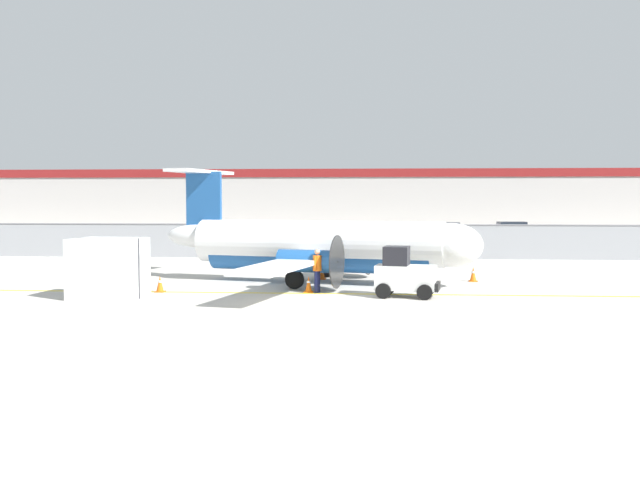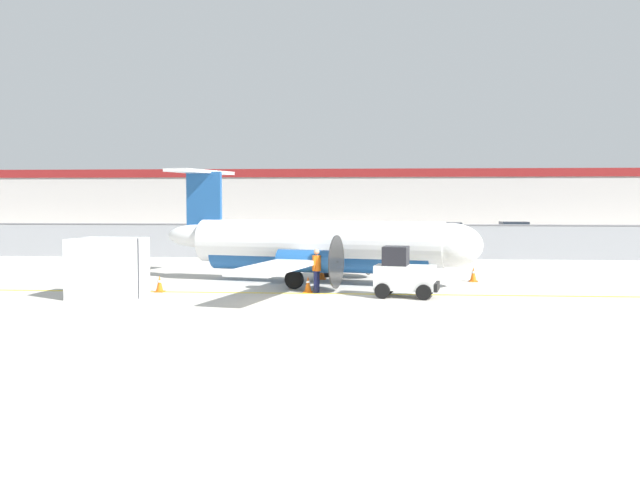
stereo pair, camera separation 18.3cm
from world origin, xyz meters
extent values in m
plane|color=#BCB7AD|center=(0.00, 0.00, 0.00)|extent=(140.00, 140.00, 0.00)
cube|color=yellow|center=(0.00, 2.00, 0.00)|extent=(84.00, 0.20, 0.01)
cube|color=gray|center=(0.00, 18.00, 1.00)|extent=(98.00, 0.04, 2.00)
cylinder|color=slate|center=(0.00, 18.00, 2.05)|extent=(98.00, 0.10, 0.10)
cube|color=#38383A|center=(0.00, 29.50, 0.06)|extent=(98.00, 17.00, 0.12)
cube|color=#BCB7B2|center=(0.00, 48.00, 3.25)|extent=(91.00, 8.00, 6.50)
cube|color=maroon|center=(0.00, 44.00, 6.10)|extent=(91.00, 0.20, 0.80)
cylinder|color=white|center=(-0.10, 5.43, 1.75)|extent=(11.02, 4.35, 1.90)
ellipsoid|color=white|center=(5.46, 4.11, 1.75)|extent=(2.86, 2.33, 1.80)
ellipsoid|color=white|center=(-5.67, 6.74, 1.95)|extent=(3.23, 1.72, 1.05)
cylinder|color=#1E5193|center=(-0.10, 5.43, 1.23)|extent=(9.84, 3.68, 1.48)
cube|color=white|center=(-0.01, 5.40, 1.18)|extent=(5.23, 15.94, 0.18)
cylinder|color=#1E5193|center=(0.78, 7.89, 1.18)|extent=(2.35, 1.38, 0.90)
cone|color=black|center=(1.90, 7.62, 1.18)|extent=(0.54, 0.53, 0.44)
cylinder|color=#262626|center=(2.05, 7.59, 1.18)|extent=(0.52, 2.05, 2.10)
cylinder|color=#1E5193|center=(-0.41, 2.83, 1.18)|extent=(2.35, 1.38, 0.90)
cone|color=black|center=(0.71, 2.56, 1.18)|extent=(0.54, 0.53, 0.44)
cylinder|color=#262626|center=(0.86, 2.53, 1.18)|extent=(0.52, 2.05, 2.10)
cube|color=#1E5193|center=(-5.40, 6.67, 3.30)|extent=(1.70, 0.57, 3.10)
cube|color=white|center=(-5.53, 6.71, 4.85)|extent=(2.17, 4.92, 0.14)
cylinder|color=#59595B|center=(3.63, 4.55, 0.79)|extent=(0.17, 0.17, 0.97)
cylinder|color=black|center=(3.63, 4.55, 0.30)|extent=(0.63, 0.35, 0.60)
cylinder|color=#59595B|center=(0.11, 7.65, 0.83)|extent=(0.17, 0.17, 0.90)
cylinder|color=black|center=(0.11, 7.65, 0.38)|extent=(0.79, 0.39, 0.76)
cylinder|color=#59595B|center=(-0.90, 3.34, 0.83)|extent=(0.17, 0.17, 0.90)
cylinder|color=black|center=(-0.90, 3.34, 0.38)|extent=(0.79, 0.39, 0.76)
cube|color=silver|center=(3.47, 1.27, 0.73)|extent=(2.36, 1.46, 0.90)
cube|color=black|center=(3.12, 1.33, 1.53)|extent=(1.06, 1.14, 0.70)
cube|color=black|center=(4.60, 1.08, 0.43)|extent=(0.34, 1.11, 0.30)
cylinder|color=black|center=(4.31, 1.73, 0.28)|extent=(0.58, 0.27, 0.56)
cylinder|color=black|center=(4.11, 0.55, 0.28)|extent=(0.58, 0.27, 0.56)
cylinder|color=black|center=(2.83, 1.99, 0.28)|extent=(0.58, 0.27, 0.56)
cylinder|color=black|center=(2.63, 0.81, 0.28)|extent=(0.58, 0.27, 0.56)
cylinder|color=#191E4C|center=(0.07, 2.14, 0.42)|extent=(0.20, 0.20, 0.85)
cylinder|color=#191E4C|center=(0.13, 2.33, 0.42)|extent=(0.20, 0.20, 0.85)
cylinder|color=orange|center=(0.10, 2.24, 1.15)|extent=(0.42, 0.42, 0.60)
cylinder|color=orange|center=(0.04, 2.03, 1.18)|extent=(0.12, 0.12, 0.55)
cylinder|color=orange|center=(0.17, 2.45, 1.18)|extent=(0.12, 0.12, 0.55)
sphere|color=tan|center=(0.10, 2.24, 1.59)|extent=(0.22, 0.22, 0.22)
cube|color=silver|center=(-7.42, 0.20, 1.10)|extent=(2.62, 2.27, 2.20)
cube|color=#333338|center=(-7.42, 0.20, 1.10)|extent=(2.43, 0.37, 2.20)
cube|color=orange|center=(6.64, 6.43, 0.02)|extent=(0.36, 0.36, 0.04)
cone|color=orange|center=(6.64, 6.43, 0.34)|extent=(0.28, 0.28, 0.60)
cylinder|color=white|center=(6.64, 6.43, 0.42)|extent=(0.17, 0.17, 0.08)
cube|color=orange|center=(-0.05, 6.76, 0.02)|extent=(0.36, 0.36, 0.04)
cone|color=orange|center=(-0.05, 6.76, 0.34)|extent=(0.28, 0.28, 0.60)
cylinder|color=white|center=(-0.05, 6.76, 0.42)|extent=(0.17, 0.17, 0.08)
cube|color=orange|center=(-0.24, 2.28, 0.02)|extent=(0.36, 0.36, 0.04)
cone|color=orange|center=(-0.24, 2.28, 0.34)|extent=(0.28, 0.28, 0.60)
cylinder|color=white|center=(-0.24, 2.28, 0.42)|extent=(0.17, 0.17, 0.08)
cube|color=orange|center=(-6.03, 1.96, 0.02)|extent=(0.36, 0.36, 0.04)
cone|color=orange|center=(-6.03, 1.96, 0.34)|extent=(0.28, 0.28, 0.60)
cylinder|color=white|center=(-6.03, 1.96, 0.42)|extent=(0.17, 0.17, 0.08)
cube|color=slate|center=(-12.98, 24.17, 0.74)|extent=(4.30, 1.95, 0.80)
cube|color=#262D38|center=(-13.13, 24.16, 1.42)|extent=(2.29, 1.69, 0.56)
cylinder|color=black|center=(-11.64, 25.15, 0.42)|extent=(0.61, 0.24, 0.60)
cylinder|color=black|center=(-11.53, 23.35, 0.42)|extent=(0.61, 0.24, 0.60)
cylinder|color=black|center=(-14.44, 24.98, 0.42)|extent=(0.61, 0.24, 0.60)
cylinder|color=black|center=(-14.33, 23.18, 0.42)|extent=(0.61, 0.24, 0.60)
cube|color=#19662D|center=(-8.64, 32.38, 0.74)|extent=(4.31, 1.99, 0.80)
cube|color=#262D38|center=(-8.79, 32.39, 1.42)|extent=(2.31, 1.71, 0.56)
cylinder|color=black|center=(-7.18, 33.18, 0.42)|extent=(0.61, 0.24, 0.60)
cylinder|color=black|center=(-7.30, 31.38, 0.42)|extent=(0.61, 0.24, 0.60)
cylinder|color=black|center=(-9.97, 33.38, 0.42)|extent=(0.61, 0.24, 0.60)
cylinder|color=black|center=(-10.10, 31.58, 0.42)|extent=(0.61, 0.24, 0.60)
cube|color=black|center=(-1.66, 30.42, 0.74)|extent=(4.31, 1.99, 0.80)
cube|color=#262D38|center=(-1.80, 30.44, 1.42)|extent=(2.30, 1.71, 0.56)
cylinder|color=black|center=(-0.20, 31.23, 0.42)|extent=(0.61, 0.24, 0.60)
cylinder|color=black|center=(-0.32, 29.43, 0.42)|extent=(0.61, 0.24, 0.60)
cylinder|color=black|center=(-2.99, 31.42, 0.42)|extent=(0.61, 0.24, 0.60)
cylinder|color=black|center=(-3.11, 29.62, 0.42)|extent=(0.61, 0.24, 0.60)
cube|color=#B28C19|center=(3.13, 24.48, 0.74)|extent=(4.39, 2.23, 0.80)
cube|color=#262D38|center=(3.28, 24.50, 1.42)|extent=(2.39, 1.83, 0.56)
cylinder|color=black|center=(1.86, 23.40, 0.42)|extent=(0.62, 0.28, 0.60)
cylinder|color=black|center=(1.62, 25.19, 0.42)|extent=(0.62, 0.28, 0.60)
cylinder|color=black|center=(4.64, 23.77, 0.42)|extent=(0.62, 0.28, 0.60)
cylinder|color=black|center=(4.40, 25.56, 0.42)|extent=(0.62, 0.28, 0.60)
cube|color=#19662D|center=(7.99, 33.19, 0.74)|extent=(4.30, 1.97, 0.80)
cube|color=#262D38|center=(8.14, 33.18, 1.42)|extent=(2.30, 1.70, 0.56)
cylinder|color=black|center=(6.53, 32.38, 0.42)|extent=(0.61, 0.24, 0.60)
cylinder|color=black|center=(6.65, 34.18, 0.42)|extent=(0.61, 0.24, 0.60)
cylinder|color=black|center=(9.32, 32.20, 0.42)|extent=(0.61, 0.24, 0.60)
cylinder|color=black|center=(9.44, 34.00, 0.42)|extent=(0.61, 0.24, 0.60)
cube|color=navy|center=(13.68, 35.50, 0.74)|extent=(4.31, 2.01, 0.80)
cube|color=#262D38|center=(13.83, 35.51, 1.42)|extent=(2.31, 1.72, 0.56)
cylinder|color=black|center=(12.35, 34.50, 0.42)|extent=(0.61, 0.24, 0.60)
cylinder|color=black|center=(12.22, 36.30, 0.42)|extent=(0.61, 0.24, 0.60)
cylinder|color=black|center=(15.14, 34.71, 0.42)|extent=(0.61, 0.24, 0.60)
cylinder|color=black|center=(15.01, 36.50, 0.42)|extent=(0.61, 0.24, 0.60)
camera|label=1|loc=(2.26, -25.08, 3.66)|focal=40.00mm
camera|label=2|loc=(2.44, -25.07, 3.66)|focal=40.00mm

